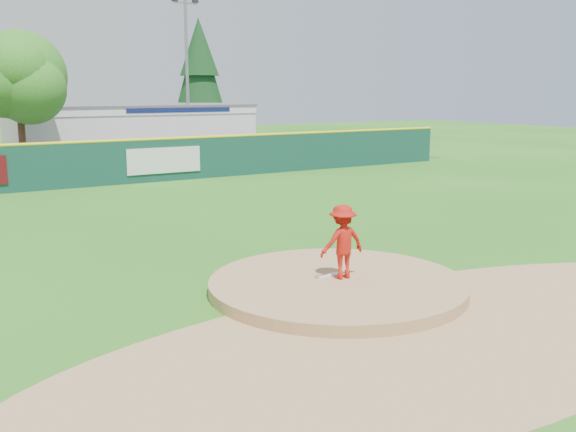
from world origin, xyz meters
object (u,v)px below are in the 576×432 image
deciduous_tree (18,84)px  conifer_tree (200,73)px  light_pole_right (187,70)px  pool_building_grp (130,129)px  van (10,169)px  pitcher (342,242)px

deciduous_tree → conifer_tree: size_ratio=0.77×
deciduous_tree → light_pole_right: (11.00, 4.00, 0.99)m
pool_building_grp → light_pole_right: size_ratio=1.52×
van → light_pole_right: (12.34, 8.41, 4.83)m
pitcher → conifer_tree: (12.84, 35.95, 4.49)m
pitcher → pool_building_grp: pool_building_grp is taller
pool_building_grp → van: bearing=-129.3°
conifer_tree → light_pole_right: 8.06m
pitcher → deciduous_tree: size_ratio=0.22×
pitcher → deciduous_tree: deciduous_tree is taller
light_pole_right → conifer_tree: bearing=60.3°
van → conifer_tree: (16.34, 15.41, 4.83)m
van → deciduous_tree: deciduous_tree is taller
van → conifer_tree: size_ratio=0.52×
pitcher → deciduous_tree: (-2.16, 24.95, 3.50)m
conifer_tree → pitcher: bearing=-109.7°
light_pole_right → pool_building_grp: bearing=135.1°
conifer_tree → light_pole_right: size_ratio=0.95×
van → light_pole_right: 15.70m
van → light_pole_right: light_pole_right is taller
light_pole_right → van: bearing=-145.7°
conifer_tree → light_pole_right: light_pole_right is taller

